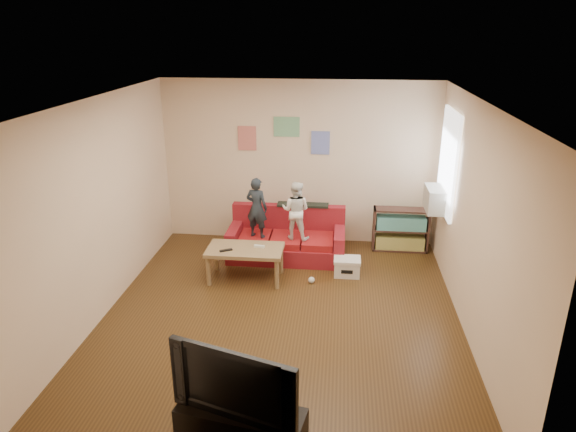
# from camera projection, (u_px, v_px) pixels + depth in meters

# --- Properties ---
(room_shell) EXTENTS (4.52, 5.02, 2.72)m
(room_shell) POSITION_uv_depth(u_px,v_px,m) (281.00, 216.00, 6.12)
(room_shell) COLOR #4A3015
(room_shell) RESTS_ON ground
(sofa) EXTENTS (1.82, 0.84, 0.80)m
(sofa) POSITION_uv_depth(u_px,v_px,m) (287.00, 240.00, 8.17)
(sofa) COLOR maroon
(sofa) RESTS_ON ground
(child_a) EXTENTS (0.40, 0.32, 0.95)m
(child_a) POSITION_uv_depth(u_px,v_px,m) (257.00, 208.00, 7.86)
(child_a) COLOR #1E252D
(child_a) RESTS_ON sofa
(child_b) EXTENTS (0.50, 0.43, 0.91)m
(child_b) POSITION_uv_depth(u_px,v_px,m) (296.00, 210.00, 7.81)
(child_b) COLOR white
(child_b) RESTS_ON sofa
(coffee_table) EXTENTS (1.09, 0.60, 0.49)m
(coffee_table) POSITION_uv_depth(u_px,v_px,m) (245.00, 253.00, 7.37)
(coffee_table) COLOR #92744D
(coffee_table) RESTS_ON ground
(remote) EXTENTS (0.18, 0.13, 0.02)m
(remote) POSITION_uv_depth(u_px,v_px,m) (226.00, 250.00, 7.25)
(remote) COLOR black
(remote) RESTS_ON coffee_table
(game_controller) EXTENTS (0.16, 0.06, 0.03)m
(game_controller) POSITION_uv_depth(u_px,v_px,m) (259.00, 246.00, 7.36)
(game_controller) COLOR silver
(game_controller) RESTS_ON coffee_table
(bookshelf) EXTENTS (0.89, 0.27, 0.71)m
(bookshelf) POSITION_uv_depth(u_px,v_px,m) (400.00, 232.00, 8.38)
(bookshelf) COLOR #452B23
(bookshelf) RESTS_ON ground
(window) EXTENTS (0.04, 1.08, 1.48)m
(window) POSITION_uv_depth(u_px,v_px,m) (448.00, 162.00, 7.34)
(window) COLOR white
(window) RESTS_ON room_shell
(ac_unit) EXTENTS (0.28, 0.55, 0.35)m
(ac_unit) POSITION_uv_depth(u_px,v_px,m) (436.00, 199.00, 7.55)
(ac_unit) COLOR #B7B2A3
(ac_unit) RESTS_ON window
(artwork_left) EXTENTS (0.30, 0.01, 0.40)m
(artwork_left) POSITION_uv_depth(u_px,v_px,m) (247.00, 138.00, 8.38)
(artwork_left) COLOR #D87266
(artwork_left) RESTS_ON room_shell
(artwork_center) EXTENTS (0.42, 0.01, 0.32)m
(artwork_center) POSITION_uv_depth(u_px,v_px,m) (287.00, 127.00, 8.25)
(artwork_center) COLOR #72B27F
(artwork_center) RESTS_ON room_shell
(artwork_right) EXTENTS (0.30, 0.01, 0.38)m
(artwork_right) POSITION_uv_depth(u_px,v_px,m) (320.00, 143.00, 8.28)
(artwork_right) COLOR #727FCC
(artwork_right) RESTS_ON room_shell
(file_box) EXTENTS (0.39, 0.30, 0.27)m
(file_box) POSITION_uv_depth(u_px,v_px,m) (347.00, 267.00, 7.58)
(file_box) COLOR white
(file_box) RESTS_ON ground
(tv_stand) EXTENTS (1.16, 0.57, 0.42)m
(tv_stand) POSITION_uv_depth(u_px,v_px,m) (241.00, 429.00, 4.44)
(tv_stand) COLOR black
(tv_stand) RESTS_ON ground
(television) EXTENTS (1.13, 0.49, 0.66)m
(television) POSITION_uv_depth(u_px,v_px,m) (239.00, 378.00, 4.25)
(television) COLOR black
(television) RESTS_ON tv_stand
(tissue) EXTENTS (0.11, 0.11, 0.09)m
(tissue) POSITION_uv_depth(u_px,v_px,m) (311.00, 280.00, 7.38)
(tissue) COLOR silver
(tissue) RESTS_ON ground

